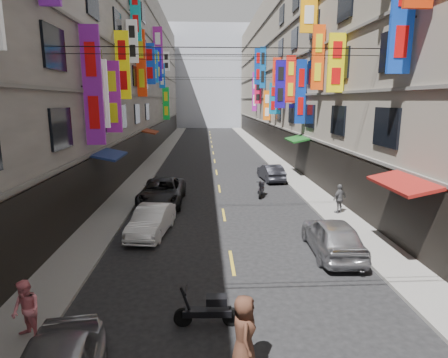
{
  "coord_description": "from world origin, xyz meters",
  "views": [
    {
      "loc": [
        -0.97,
        4.98,
        5.94
      ],
      "look_at": [
        -0.5,
        14.17,
        4.01
      ],
      "focal_mm": 30.0,
      "sensor_mm": 36.0,
      "label": 1
    }
  ],
  "objects": [
    {
      "name": "shop_signage",
      "position": [
        -0.09,
        34.84,
        9.08
      ],
      "size": [
        14.0,
        55.0,
        12.26
      ],
      "color": "blue",
      "rests_on": "ground"
    },
    {
      "name": "scooter_crossing",
      "position": [
        -0.92,
        14.03,
        0.44
      ],
      "size": [
        1.8,
        0.5,
        1.14
      ],
      "rotation": [
        0.0,
        0.0,
        1.54
      ],
      "color": "black",
      "rests_on": "ground"
    },
    {
      "name": "sidewalk_left",
      "position": [
        -6.0,
        42.0,
        0.06
      ],
      "size": [
        2.0,
        90.0,
        0.12
      ],
      "primitive_type": "cube",
      "color": "slate",
      "rests_on": "ground"
    },
    {
      "name": "haze_block",
      "position": [
        0.0,
        92.0,
        11.0
      ],
      "size": [
        18.0,
        8.0,
        22.0
      ],
      "primitive_type": "cube",
      "color": "#A5AAB8",
      "rests_on": "ground"
    },
    {
      "name": "building_row_left",
      "position": [
        -11.99,
        42.0,
        9.49
      ],
      "size": [
        10.14,
        90.0,
        19.0
      ],
      "color": "gray",
      "rests_on": "ground"
    },
    {
      "name": "building_row_right",
      "position": [
        11.99,
        42.0,
        9.49
      ],
      "size": [
        10.14,
        90.0,
        19.0
      ],
      "color": "gray",
      "rests_on": "ground"
    },
    {
      "name": "sidewalk_right",
      "position": [
        6.0,
        42.0,
        0.06
      ],
      "size": [
        2.0,
        90.0,
        0.12
      ],
      "primitive_type": "cube",
      "color": "slate",
      "rests_on": "ground"
    },
    {
      "name": "lane_markings",
      "position": [
        0.0,
        39.0,
        0.0
      ],
      "size": [
        0.12,
        80.2,
        0.01
      ],
      "color": "gold",
      "rests_on": "ground"
    },
    {
      "name": "scooter_far_right",
      "position": [
        2.56,
        27.79,
        0.44
      ],
      "size": [
        0.7,
        1.77,
        1.14
      ],
      "rotation": [
        0.0,
        0.0,
        2.89
      ],
      "color": "black",
      "rests_on": "ground"
    },
    {
      "name": "car_left_mid",
      "position": [
        -3.4,
        21.19,
        0.64
      ],
      "size": [
        1.92,
        4.07,
        1.29
      ],
      "primitive_type": "imported",
      "rotation": [
        0.0,
        0.0,
        -0.14
      ],
      "color": "white",
      "rests_on": "ground"
    },
    {
      "name": "street_awnings",
      "position": [
        -1.26,
        26.0,
        3.0
      ],
      "size": [
        13.99,
        35.2,
        0.41
      ],
      "color": "#134724",
      "rests_on": "ground"
    },
    {
      "name": "pedestrian_lfar",
      "position": [
        -5.4,
        13.53,
        0.89
      ],
      "size": [
        0.91,
        0.86,
        1.54
      ],
      "primitive_type": "imported",
      "rotation": [
        0.0,
        0.0,
        -0.64
      ],
      "color": "pink",
      "rests_on": "sidewalk_left"
    },
    {
      "name": "pedestrian_rfar",
      "position": [
        6.07,
        23.64,
        0.9
      ],
      "size": [
        1.05,
        0.91,
        1.55
      ],
      "primitive_type": "imported",
      "rotation": [
        0.0,
        0.0,
        3.68
      ],
      "color": "#555557",
      "rests_on": "sidewalk_right"
    },
    {
      "name": "overhead_cables",
      "position": [
        0.0,
        30.0,
        8.8
      ],
      "size": [
        14.0,
        38.04,
        1.24
      ],
      "color": "black",
      "rests_on": "ground"
    },
    {
      "name": "car_left_far",
      "position": [
        -3.48,
        26.3,
        0.73
      ],
      "size": [
        2.55,
        5.33,
        1.47
      ],
      "primitive_type": "imported",
      "rotation": [
        0.0,
        0.0,
        -0.02
      ],
      "color": "black",
      "rests_on": "ground"
    },
    {
      "name": "pedestrian_crossing",
      "position": [
        -0.15,
        12.37,
        0.88
      ],
      "size": [
        0.6,
        0.87,
        1.76
      ],
      "primitive_type": "imported",
      "rotation": [
        0.0,
        0.0,
        1.56
      ],
      "color": "#45281B",
      "rests_on": "ground"
    },
    {
      "name": "car_right_far",
      "position": [
        4.0,
        32.49,
        0.62
      ],
      "size": [
        1.67,
        3.89,
        1.25
      ],
      "primitive_type": "imported",
      "rotation": [
        0.0,
        0.0,
        3.24
      ],
      "color": "#222229",
      "rests_on": "ground"
    },
    {
      "name": "car_right_mid",
      "position": [
        4.0,
        18.63,
        0.73
      ],
      "size": [
        1.9,
        4.37,
        1.47
      ],
      "primitive_type": "imported",
      "rotation": [
        0.0,
        0.0,
        3.1
      ],
      "color": "#ABABB0",
      "rests_on": "ground"
    }
  ]
}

